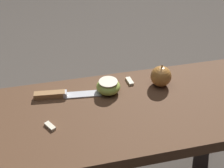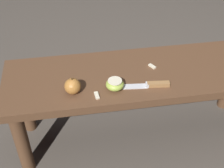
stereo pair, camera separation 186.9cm
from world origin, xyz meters
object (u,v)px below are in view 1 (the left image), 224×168
at_px(wooden_bench, 74,134).
at_px(apple_whole, 161,76).
at_px(knife, 58,95).
at_px(apple_cut, 108,86).

bearing_deg(wooden_bench, apple_whole, -163.40).
height_order(knife, apple_whole, apple_whole).
relative_size(apple_whole, apple_cut, 1.00).
bearing_deg(wooden_bench, knife, -73.94).
xyz_separation_m(apple_whole, apple_cut, (0.18, -0.00, -0.01)).
xyz_separation_m(knife, apple_whole, (-0.35, 0.01, 0.03)).
bearing_deg(knife, apple_cut, 1.72).
bearing_deg(apple_whole, wooden_bench, 16.60).
relative_size(wooden_bench, knife, 5.79).
bearing_deg(apple_whole, apple_cut, -0.29).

